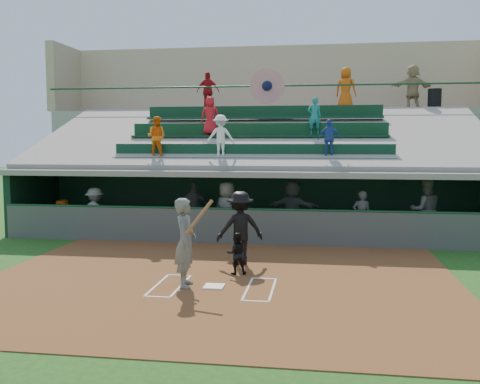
# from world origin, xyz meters

# --- Properties ---
(ground) EXTENTS (100.00, 100.00, 0.00)m
(ground) POSITION_xyz_m (0.00, 0.00, 0.00)
(ground) COLOR #1C4B15
(ground) RESTS_ON ground
(dirt_slab) EXTENTS (11.00, 9.00, 0.02)m
(dirt_slab) POSITION_xyz_m (0.00, 0.50, 0.01)
(dirt_slab) COLOR brown
(dirt_slab) RESTS_ON ground
(home_plate) EXTENTS (0.43, 0.43, 0.03)m
(home_plate) POSITION_xyz_m (0.00, 0.00, 0.04)
(home_plate) COLOR white
(home_plate) RESTS_ON dirt_slab
(batters_box_chalk) EXTENTS (2.65, 1.85, 0.01)m
(batters_box_chalk) POSITION_xyz_m (0.00, 0.00, 0.02)
(batters_box_chalk) COLOR white
(batters_box_chalk) RESTS_ON dirt_slab
(dugout_floor) EXTENTS (16.00, 3.50, 0.04)m
(dugout_floor) POSITION_xyz_m (0.00, 6.75, 0.02)
(dugout_floor) COLOR gray
(dugout_floor) RESTS_ON ground
(concourse_slab) EXTENTS (20.00, 3.00, 4.60)m
(concourse_slab) POSITION_xyz_m (0.00, 13.50, 2.30)
(concourse_slab) COLOR gray
(concourse_slab) RESTS_ON ground
(grandstand) EXTENTS (20.40, 10.40, 7.80)m
(grandstand) POSITION_xyz_m (-0.01, 10.51, 2.26)
(grandstand) COLOR #4B504B
(grandstand) RESTS_ON ground
(batter_at_plate) EXTENTS (0.91, 0.81, 1.97)m
(batter_at_plate) POSITION_xyz_m (-0.63, -0.01, 1.01)
(batter_at_plate) COLOR #565954
(batter_at_plate) RESTS_ON dirt_slab
(catcher) EXTENTS (0.57, 0.49, 1.01)m
(catcher) POSITION_xyz_m (0.31, 1.23, 0.53)
(catcher) COLOR black
(catcher) RESTS_ON dirt_slab
(home_umpire) EXTENTS (1.41, 1.11, 1.91)m
(home_umpire) POSITION_xyz_m (0.24, 2.30, 0.98)
(home_umpire) COLOR black
(home_umpire) RESTS_ON dirt_slab
(dugout_bench) EXTENTS (16.59, 2.49, 0.50)m
(dugout_bench) POSITION_xyz_m (0.17, 7.97, 0.29)
(dugout_bench) COLOR brown
(dugout_bench) RESTS_ON dugout_floor
(white_table) EXTENTS (0.89, 0.72, 0.70)m
(white_table) POSITION_xyz_m (-6.68, 6.28, 0.39)
(white_table) COLOR white
(white_table) RESTS_ON dugout_floor
(water_cooler) EXTENTS (0.41, 0.41, 0.41)m
(water_cooler) POSITION_xyz_m (-6.69, 6.24, 0.95)
(water_cooler) COLOR #C4550B
(water_cooler) RESTS_ON white_table
(dugout_player_a) EXTENTS (1.19, 0.88, 1.65)m
(dugout_player_a) POSITION_xyz_m (-5.08, 5.35, 0.87)
(dugout_player_a) COLOR #60625D
(dugout_player_a) RESTS_ON dugout_floor
(dugout_player_b) EXTENTS (1.08, 0.64, 1.73)m
(dugout_player_b) POSITION_xyz_m (-2.11, 7.09, 0.91)
(dugout_player_b) COLOR #555853
(dugout_player_b) RESTS_ON dugout_floor
(dugout_player_c) EXTENTS (1.08, 0.91, 1.88)m
(dugout_player_c) POSITION_xyz_m (-0.68, 5.63, 0.98)
(dugout_player_c) COLOR #575A55
(dugout_player_c) RESTS_ON dugout_floor
(dugout_player_d) EXTENTS (1.83, 0.96, 1.89)m
(dugout_player_d) POSITION_xyz_m (1.41, 6.53, 0.98)
(dugout_player_d) COLOR #51534E
(dugout_player_d) RESTS_ON dugout_floor
(dugout_player_e) EXTENTS (0.60, 0.41, 1.60)m
(dugout_player_e) POSITION_xyz_m (3.64, 6.10, 0.84)
(dugout_player_e) COLOR #5E615B
(dugout_player_e) RESTS_ON dugout_floor
(dugout_player_f) EXTENTS (1.04, 0.84, 2.00)m
(dugout_player_f) POSITION_xyz_m (5.64, 6.23, 1.04)
(dugout_player_f) COLOR #5D5F5A
(dugout_player_f) RESTS_ON dugout_floor
(trash_bin) EXTENTS (0.56, 0.56, 0.84)m
(trash_bin) POSITION_xyz_m (7.10, 12.68, 5.02)
(trash_bin) COLOR black
(trash_bin) RESTS_ON concourse_slab
(concourse_staff_a) EXTENTS (1.09, 0.70, 1.73)m
(concourse_staff_a) POSITION_xyz_m (-2.73, 12.62, 5.46)
(concourse_staff_a) COLOR #B31419
(concourse_staff_a) RESTS_ON concourse_slab
(concourse_staff_b) EXTENTS (1.05, 0.84, 1.86)m
(concourse_staff_b) POSITION_xyz_m (3.39, 12.92, 5.53)
(concourse_staff_b) COLOR #D3560C
(concourse_staff_b) RESTS_ON concourse_slab
(concourse_staff_c) EXTENTS (1.89, 1.03, 1.95)m
(concourse_staff_c) POSITION_xyz_m (6.26, 13.14, 5.57)
(concourse_staff_c) COLOR tan
(concourse_staff_c) RESTS_ON concourse_slab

